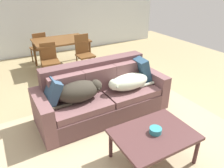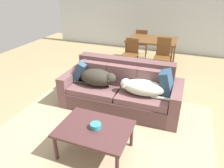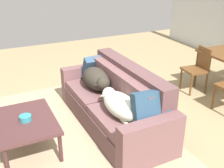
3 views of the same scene
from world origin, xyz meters
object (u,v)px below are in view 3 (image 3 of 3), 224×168
throw_pillow_by_right_arm (151,110)px  bowl_on_coffee_table (25,118)px  couch (116,103)px  dog_on_left_cushion (97,79)px  coffee_table (26,123)px  dining_chair_near_left (198,67)px  throw_pillow_by_left_arm (95,67)px  dog_on_right_cushion (120,104)px

throw_pillow_by_right_arm → bowl_on_coffee_table: 1.60m
couch → bowl_on_coffee_table: bearing=-87.4°
dog_on_left_cushion → coffee_table: dog_on_left_cushion is taller
couch → dining_chair_near_left: (-0.40, 1.94, 0.13)m
throw_pillow_by_right_arm → bowl_on_coffee_table: throw_pillow_by_right_arm is taller
throw_pillow_by_left_arm → coffee_table: throw_pillow_by_left_arm is taller
dog_on_left_cushion → bowl_on_coffee_table: dog_on_left_cushion is taller
dog_on_right_cushion → throw_pillow_by_right_arm: size_ratio=1.95×
coffee_table → dog_on_right_cushion: bearing=72.8°
dog_on_right_cushion → couch: bearing=158.4°
couch → throw_pillow_by_left_arm: 0.90m
dog_on_right_cushion → dining_chair_near_left: (-0.83, 2.10, -0.10)m
coffee_table → bowl_on_coffee_table: (0.02, 0.00, 0.08)m
throw_pillow_by_left_arm → throw_pillow_by_right_arm: (1.70, 0.03, 0.02)m
bowl_on_coffee_table → throw_pillow_by_right_arm: bearing=61.3°
dining_chair_near_left → dog_on_left_cushion: bearing=-85.0°
couch → bowl_on_coffee_table: size_ratio=14.69×
bowl_on_coffee_table → dining_chair_near_left: dining_chair_near_left is taller
couch → dining_chair_near_left: couch is taller
couch → throw_pillow_by_right_arm: bearing=2.8°
bowl_on_coffee_table → couch: bearing=93.7°
dog_on_right_cushion → throw_pillow_by_left_arm: size_ratio=2.12×
throw_pillow_by_right_arm → dining_chair_near_left: throw_pillow_by_right_arm is taller
dining_chair_near_left → dog_on_right_cushion: bearing=-62.5°
dog_on_right_cushion → coffee_table: dog_on_right_cushion is taller
couch → throw_pillow_by_left_arm: size_ratio=5.29×
dog_on_left_cushion → dog_on_right_cushion: dog_on_left_cushion is taller
throw_pillow_by_right_arm → dining_chair_near_left: bearing=123.6°
bowl_on_coffee_table → dining_chair_near_left: (-0.49, 3.28, -0.00)m
couch → coffee_table: bearing=-88.1°
dining_chair_near_left → coffee_table: bearing=-76.0°
dog_on_left_cushion → dog_on_right_cushion: (0.86, -0.04, -0.03)m
dog_on_right_cushion → dining_chair_near_left: dining_chair_near_left is taller
couch → dining_chair_near_left: bearing=100.6°
throw_pillow_by_right_arm → dog_on_right_cushion: bearing=-152.2°
dining_chair_near_left → throw_pillow_by_left_arm: bearing=-97.5°
dog_on_left_cushion → dining_chair_near_left: 2.06m
coffee_table → dining_chair_near_left: size_ratio=1.17×
throw_pillow_by_left_arm → bowl_on_coffee_table: throw_pillow_by_left_arm is taller
coffee_table → bowl_on_coffee_table: 0.08m
bowl_on_coffee_table → dining_chair_near_left: bearing=98.4°
throw_pillow_by_left_arm → bowl_on_coffee_table: 1.66m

